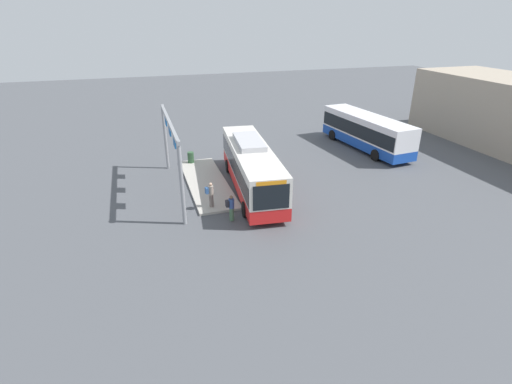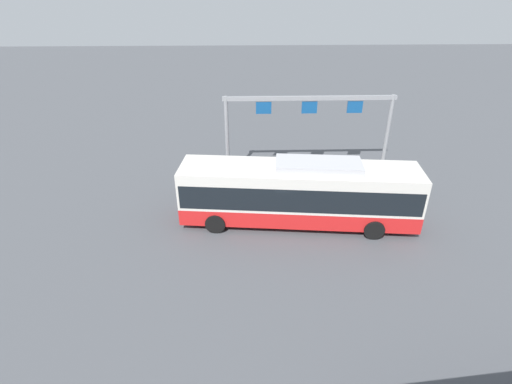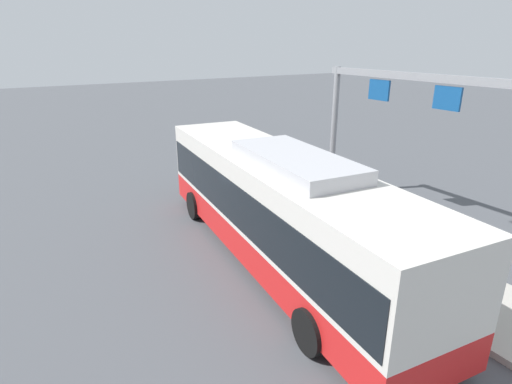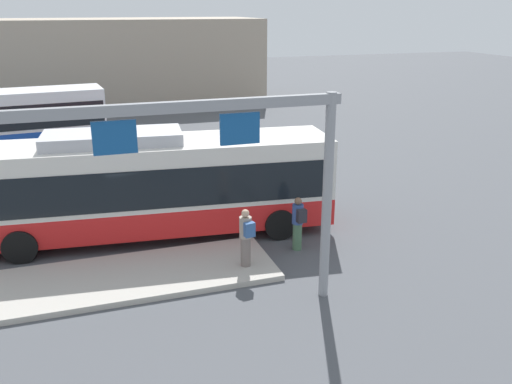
# 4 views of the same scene
# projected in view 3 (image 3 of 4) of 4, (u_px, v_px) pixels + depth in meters

# --- Properties ---
(ground_plane) EXTENTS (120.00, 120.00, 0.00)m
(ground_plane) POSITION_uv_depth(u_px,v_px,m) (276.00, 260.00, 12.28)
(ground_plane) COLOR #4C4F54
(platform_curb) EXTENTS (10.00, 2.80, 0.16)m
(platform_curb) POSITION_uv_depth(u_px,v_px,m) (396.00, 261.00, 12.10)
(platform_curb) COLOR #B2ADA3
(platform_curb) RESTS_ON ground
(bus_main) EXTENTS (11.95, 3.70, 3.46)m
(bus_main) POSITION_uv_depth(u_px,v_px,m) (277.00, 203.00, 11.65)
(bus_main) COLOR red
(bus_main) RESTS_ON ground
(person_boarding) EXTENTS (0.36, 0.54, 1.67)m
(person_boarding) POSITION_uv_depth(u_px,v_px,m) (271.00, 180.00, 16.55)
(person_boarding) COLOR #476B4C
(person_boarding) RESTS_ON ground
(person_waiting_near) EXTENTS (0.38, 0.56, 1.67)m
(person_waiting_near) POSITION_uv_depth(u_px,v_px,m) (319.00, 186.00, 15.38)
(person_waiting_near) COLOR slate
(person_waiting_near) RESTS_ON platform_curb
(platform_sign_gantry) EXTENTS (10.16, 0.24, 5.20)m
(platform_sign_gantry) POSITION_uv_depth(u_px,v_px,m) (444.00, 122.00, 12.65)
(platform_sign_gantry) COLOR gray
(platform_sign_gantry) RESTS_ON ground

